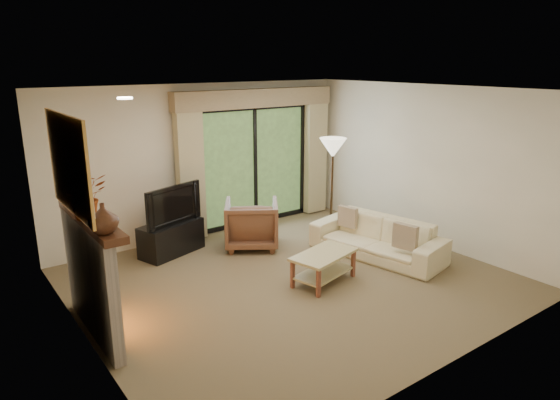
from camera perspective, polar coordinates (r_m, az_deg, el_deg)
floor at (r=7.04m, az=1.46°, el=-9.19°), size 5.50×5.50×0.00m
ceiling at (r=6.40m, az=1.63°, el=12.44°), size 5.50×5.50×0.00m
wall_back at (r=8.66m, az=-8.66°, el=4.46°), size 5.00×0.00×5.00m
wall_front at (r=4.96m, az=19.56°, el=-4.85°), size 5.00×0.00×5.00m
wall_left at (r=5.44m, az=-22.07°, el=-3.30°), size 0.00×5.00×5.00m
wall_right at (r=8.53m, az=16.36°, el=3.82°), size 0.00×5.00×5.00m
fireplace at (r=5.86m, az=-20.82°, el=-8.26°), size 0.24×1.70×1.37m
mirror at (r=5.48m, az=-22.95°, el=3.78°), size 0.07×1.45×1.02m
sliding_door at (r=9.16m, az=-2.91°, el=3.95°), size 2.26×0.10×2.16m
curtain_left at (r=8.39m, az=-10.23°, el=3.32°), size 0.45×0.18×2.35m
curtain_right at (r=9.85m, az=4.04°, el=5.35°), size 0.45×0.18×2.35m
cornice at (r=8.91m, az=-2.70°, el=11.55°), size 3.20×0.24×0.32m
media_console at (r=8.08m, az=-12.31°, el=-4.27°), size 1.11×0.74×0.51m
tv at (r=7.91m, az=-12.54°, el=-0.46°), size 1.05×0.46×0.61m
armchair at (r=8.15m, az=-3.26°, el=-2.73°), size 1.17×1.18×0.78m
sofa at (r=7.90m, az=11.04°, el=-4.28°), size 1.22×2.19×0.60m
pillow_near at (r=7.42m, az=14.12°, el=-4.09°), size 0.17×0.38×0.37m
pillow_far at (r=8.18m, az=7.74°, el=-1.92°), size 0.16×0.35×0.34m
coffee_table at (r=6.94m, az=5.02°, el=-7.71°), size 1.05×0.73×0.43m
floor_lamp at (r=8.61m, az=5.93°, el=1.43°), size 0.56×0.56×1.71m
vase at (r=5.02m, az=-19.55°, el=-1.99°), size 0.33×0.33×0.30m
branches at (r=5.52m, az=-21.36°, el=0.33°), size 0.49×0.45×0.47m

